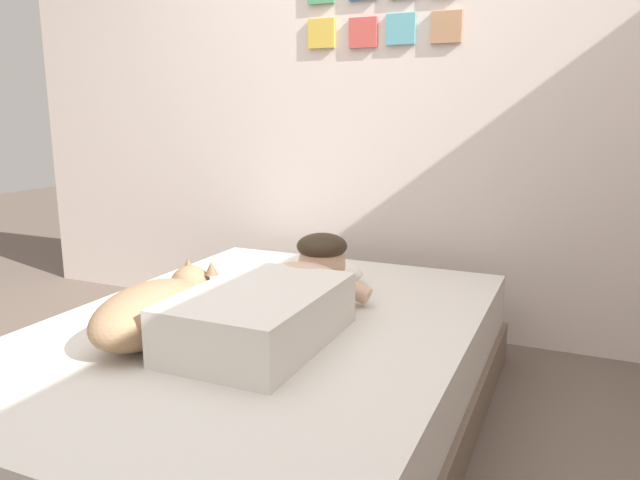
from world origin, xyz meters
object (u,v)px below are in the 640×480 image
at_px(pillow, 306,269).
at_px(cell_phone, 276,332).
at_px(bed, 261,377).
at_px(dog, 156,310).
at_px(person_lying, 280,299).
at_px(coffee_cup, 335,293).

bearing_deg(pillow, cell_phone, -73.94).
xyz_separation_m(bed, dog, (-0.23, -0.28, 0.31)).
xyz_separation_m(person_lying, coffee_cup, (0.06, 0.35, -0.07)).
bearing_deg(person_lying, coffee_cup, 79.72).
height_order(dog, coffee_cup, dog).
distance_m(bed, cell_phone, 0.25).
height_order(bed, dog, dog).
height_order(dog, cell_phone, dog).
bearing_deg(cell_phone, coffee_cup, 82.09).
height_order(bed, coffee_cup, coffee_cup).
bearing_deg(bed, person_lying, -13.50).
xyz_separation_m(pillow, person_lying, (0.17, -0.57, 0.05)).
xyz_separation_m(pillow, coffee_cup, (0.23, -0.23, -0.02)).
bearing_deg(coffee_cup, person_lying, -100.28).
bearing_deg(dog, bed, 50.44).
relative_size(pillow, person_lying, 0.57).
xyz_separation_m(person_lying, cell_phone, (0.01, -0.04, -0.10)).
relative_size(person_lying, coffee_cup, 7.36).
distance_m(bed, coffee_cup, 0.44).
distance_m(pillow, dog, 0.84).
distance_m(dog, coffee_cup, 0.72).
bearing_deg(person_lying, dog, -141.98).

